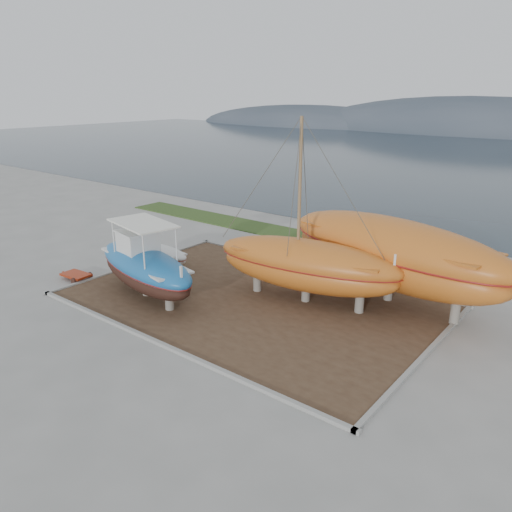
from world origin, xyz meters
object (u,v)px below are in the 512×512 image
Objects in this scene: orange_sailboat at (308,214)px; red_trailer at (76,277)px; orange_bare_hull at (391,261)px; white_dinghy at (165,257)px; blue_caique at (144,259)px.

red_trailer is (-12.11, -5.52, -4.47)m from orange_sailboat.
orange_bare_hull reaches higher than red_trailer.
orange_bare_hull is at bearing 22.45° from white_dinghy.
blue_caique is at bearing -156.23° from orange_sailboat.
blue_caique is at bearing -47.12° from white_dinghy.
orange_sailboat is 3.98× the size of red_trailer.
blue_caique is 12.64m from orange_bare_hull.
white_dinghy is at bearing 58.71° from red_trailer.
red_trailer is at bearing -140.08° from orange_bare_hull.
white_dinghy is (-2.71, 3.73, -1.40)m from blue_caique.
blue_caique is 8.77m from orange_sailboat.
blue_caique is at bearing 6.27° from red_trailer.
orange_bare_hull is 5.13× the size of red_trailer.
white_dinghy is at bearing -152.94° from orange_bare_hull.
orange_sailboat reaches higher than blue_caique.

